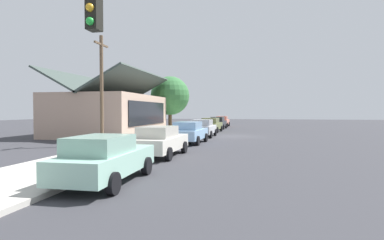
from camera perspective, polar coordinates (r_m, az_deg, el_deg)
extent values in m
plane|color=#38383D|center=(29.41, 7.53, -2.96)|extent=(120.00, 120.00, 0.00)
cube|color=beige|center=(30.32, -3.10, -2.66)|extent=(60.00, 4.20, 0.16)
cube|color=#9ED1BC|center=(10.77, -15.41, -7.49)|extent=(4.62, 1.83, 0.70)
cube|color=#86B1A0|center=(10.28, -16.58, -4.40)|extent=(2.23, 1.59, 0.56)
cylinder|color=black|center=(12.48, -16.16, -7.86)|extent=(0.66, 0.23, 0.66)
cylinder|color=black|center=(11.79, -8.37, -8.38)|extent=(0.66, 0.23, 0.66)
cylinder|color=black|center=(10.07, -23.68, -10.25)|extent=(0.66, 0.23, 0.66)
cylinder|color=black|center=(9.20, -14.36, -11.30)|extent=(0.66, 0.23, 0.66)
cube|color=silver|center=(16.38, -5.78, -4.29)|extent=(4.65, 1.95, 0.70)
cube|color=beige|center=(15.90, -6.34, -2.20)|extent=(2.26, 1.65, 0.56)
cylinder|color=black|center=(18.05, -6.96, -4.85)|extent=(0.67, 0.24, 0.66)
cylinder|color=black|center=(17.51, -1.45, -5.05)|extent=(0.67, 0.24, 0.66)
cylinder|color=black|center=(15.44, -10.70, -5.98)|extent=(0.67, 0.24, 0.66)
cylinder|color=black|center=(14.80, -4.33, -6.30)|extent=(0.67, 0.24, 0.66)
cube|color=#8CB7E0|center=(22.73, -0.48, -2.60)|extent=(4.50, 2.09, 0.70)
cube|color=#779CBE|center=(22.26, -0.78, -1.07)|extent=(2.20, 1.75, 0.56)
cylinder|color=black|center=(24.32, -1.80, -3.15)|extent=(0.67, 0.25, 0.66)
cylinder|color=black|center=(23.87, 2.54, -3.24)|extent=(0.67, 0.25, 0.66)
cylinder|color=black|center=(21.72, -3.81, -3.73)|extent=(0.67, 0.25, 0.66)
cylinder|color=black|center=(21.21, 1.02, -3.86)|extent=(0.67, 0.25, 0.66)
cube|color=silver|center=(28.32, 2.03, -1.75)|extent=(4.39, 1.95, 0.70)
cube|color=#A0A2A6|center=(27.86, 1.86, -0.51)|extent=(2.12, 1.69, 0.56)
cylinder|color=black|center=(29.85, 0.72, -2.24)|extent=(0.66, 0.23, 0.66)
cylinder|color=black|center=(29.52, 4.30, -2.29)|extent=(0.66, 0.23, 0.66)
cylinder|color=black|center=(27.22, -0.45, -2.63)|extent=(0.66, 0.23, 0.66)
cylinder|color=black|center=(26.86, 3.47, -2.69)|extent=(0.66, 0.23, 0.66)
cube|color=olive|center=(34.78, 3.59, -1.11)|extent=(4.76, 2.04, 0.70)
cube|color=#61683C|center=(34.29, 3.45, -0.09)|extent=(2.32, 1.70, 0.56)
cylinder|color=black|center=(36.39, 2.63, -1.53)|extent=(0.67, 0.25, 0.66)
cylinder|color=black|center=(36.07, 5.44, -1.57)|extent=(0.67, 0.25, 0.66)
cylinder|color=black|center=(33.57, 1.61, -1.80)|extent=(0.67, 0.25, 0.66)
cylinder|color=black|center=(33.21, 4.65, -1.85)|extent=(0.67, 0.25, 0.66)
cube|color=#2D3035|center=(40.95, 4.84, -0.68)|extent=(4.47, 1.90, 0.70)
cube|color=#27292D|center=(40.49, 4.75, 0.18)|extent=(2.17, 1.61, 0.56)
cylinder|color=black|center=(42.45, 3.96, -1.07)|extent=(0.67, 0.24, 0.66)
cylinder|color=black|center=(42.20, 6.30, -1.09)|extent=(0.67, 0.24, 0.66)
cylinder|color=black|center=(39.76, 3.29, -1.26)|extent=(0.67, 0.24, 0.66)
cylinder|color=black|center=(39.49, 5.80, -1.28)|extent=(0.67, 0.24, 0.66)
cube|color=#EA8C75|center=(46.89, 5.63, -0.38)|extent=(4.74, 1.77, 0.70)
cube|color=tan|center=(46.40, 5.57, 0.37)|extent=(2.28, 1.54, 0.56)
cylinder|color=black|center=(48.46, 4.80, -0.73)|extent=(0.66, 0.22, 0.66)
cylinder|color=black|center=(48.27, 6.85, -0.74)|extent=(0.66, 0.22, 0.66)
cylinder|color=black|center=(45.55, 4.34, -0.88)|extent=(0.66, 0.22, 0.66)
cylinder|color=black|center=(45.35, 6.53, -0.90)|extent=(0.66, 0.22, 0.66)
cube|color=tan|center=(31.70, -14.76, 0.88)|extent=(12.14, 7.83, 3.92)
cube|color=black|center=(30.15, -8.02, 1.25)|extent=(9.71, 0.08, 2.19)
cube|color=#3F4C47|center=(30.99, -11.54, 6.43)|extent=(12.74, 4.21, 2.34)
cube|color=#3F4C47|center=(32.72, -17.89, 6.13)|extent=(12.74, 4.21, 2.34)
cylinder|color=brown|center=(38.19, -4.07, 0.33)|extent=(0.44, 0.44, 2.94)
sphere|color=#38753D|center=(38.22, -4.08, 4.50)|extent=(4.77, 4.77, 4.77)
cube|color=black|center=(6.63, -17.65, 18.81)|extent=(0.28, 0.24, 0.80)
sphere|color=yellow|center=(6.51, -18.33, 19.15)|extent=(0.16, 0.16, 0.16)
sphere|color=green|center=(6.43, -18.31, 16.94)|extent=(0.16, 0.16, 0.16)
cylinder|color=brown|center=(22.00, -16.34, 5.19)|extent=(0.24, 0.24, 7.50)
cube|color=brown|center=(22.41, -16.41, 13.25)|extent=(1.80, 0.12, 0.12)
cylinder|color=red|center=(19.65, -7.10, -4.01)|extent=(0.22, 0.22, 0.55)
sphere|color=red|center=(19.62, -7.11, -3.01)|extent=(0.18, 0.18, 0.18)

